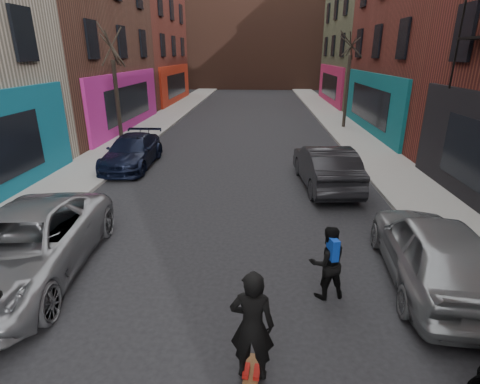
# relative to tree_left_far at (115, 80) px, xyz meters

# --- Properties ---
(sidewalk_left) EXTENTS (2.50, 84.00, 0.13)m
(sidewalk_left) POSITION_rel_tree_left_far_xyz_m (-0.05, 12.00, -3.31)
(sidewalk_left) COLOR gray
(sidewalk_left) RESTS_ON ground
(sidewalk_right) EXTENTS (2.50, 84.00, 0.13)m
(sidewalk_right) POSITION_rel_tree_left_far_xyz_m (12.45, 12.00, -3.31)
(sidewalk_right) COLOR gray
(sidewalk_right) RESTS_ON ground
(building_far) EXTENTS (40.00, 10.00, 14.00)m
(building_far) POSITION_rel_tree_left_far_xyz_m (6.20, 38.00, 3.62)
(building_far) COLOR #47281E
(building_far) RESTS_ON ground
(tree_left_far) EXTENTS (2.00, 2.00, 6.50)m
(tree_left_far) POSITION_rel_tree_left_far_xyz_m (0.00, 0.00, 0.00)
(tree_left_far) COLOR black
(tree_left_far) RESTS_ON sidewalk_left
(tree_right_far) EXTENTS (2.00, 2.00, 6.80)m
(tree_right_far) POSITION_rel_tree_left_far_xyz_m (12.40, 6.00, 0.15)
(tree_right_far) COLOR black
(tree_right_far) RESTS_ON sidewalk_right
(parked_left_far) EXTENTS (2.89, 5.52, 1.48)m
(parked_left_far) POSITION_rel_tree_left_far_xyz_m (2.06, -11.66, -2.64)
(parked_left_far) COLOR gray
(parked_left_far) RESTS_ON ground
(parked_left_end) EXTENTS (1.90, 4.52, 1.30)m
(parked_left_end) POSITION_rel_tree_left_far_xyz_m (1.60, -3.17, -2.73)
(parked_left_end) COLOR black
(parked_left_end) RESTS_ON ground
(parked_right_far) EXTENTS (2.21, 4.65, 1.53)m
(parked_right_far) POSITION_rel_tree_left_far_xyz_m (10.64, -11.44, -2.61)
(parked_right_far) COLOR gray
(parked_right_far) RESTS_ON ground
(parked_right_end) EXTENTS (1.97, 4.73, 1.52)m
(parked_right_end) POSITION_rel_tree_left_far_xyz_m (9.40, -5.35, -2.62)
(parked_right_end) COLOR black
(parked_right_end) RESTS_ON ground
(skateboard) EXTENTS (0.29, 0.82, 0.10)m
(skateboard) POSITION_rel_tree_left_far_xyz_m (6.96, -14.14, -3.33)
(skateboard) COLOR brown
(skateboard) RESTS_ON ground
(skateboarder) EXTENTS (0.68, 0.48, 1.75)m
(skateboarder) POSITION_rel_tree_left_far_xyz_m (6.96, -14.14, -2.40)
(skateboarder) COLOR black
(skateboarder) RESTS_ON skateboard
(pedestrian) EXTENTS (0.85, 0.73, 1.52)m
(pedestrian) POSITION_rel_tree_left_far_xyz_m (8.38, -12.00, -2.61)
(pedestrian) COLOR black
(pedestrian) RESTS_ON ground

